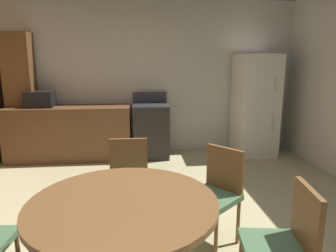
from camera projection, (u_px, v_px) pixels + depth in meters
name	position (u px, v px, depth m)	size (l,w,h in m)	color
ground_plane	(170.00, 250.00, 2.60)	(14.00, 14.00, 0.00)	tan
wall_back	(152.00, 78.00, 5.35)	(5.44, 0.12, 2.70)	beige
kitchen_counter	(70.00, 133.00, 5.01)	(2.03, 0.60, 0.90)	brown
pantry_column	(22.00, 97.00, 4.99)	(0.44, 0.36, 2.10)	brown
oven_range	(151.00, 130.00, 5.15)	(0.60, 0.60, 1.10)	black
refrigerator	(255.00, 106.00, 5.19)	(0.68, 0.68, 1.76)	silver
microwave	(40.00, 99.00, 4.85)	(0.44, 0.32, 0.26)	black
dining_table	(124.00, 223.00, 1.90)	(1.20, 1.20, 0.76)	brown
chair_northeast	(217.00, 190.00, 2.64)	(0.56, 0.56, 0.87)	brown
chair_east	(286.00, 242.00, 1.87)	(0.46, 0.46, 0.87)	brown
chair_north	(129.00, 178.00, 2.92)	(0.40, 0.40, 0.87)	brown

